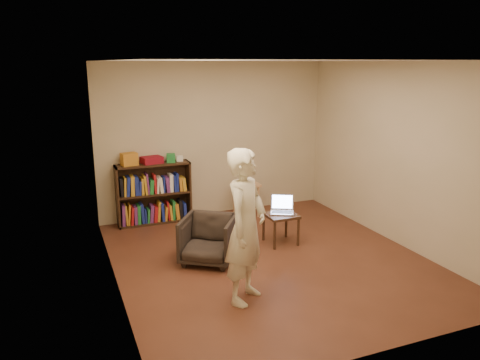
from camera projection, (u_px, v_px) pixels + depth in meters
name	position (u px, v px, depth m)	size (l,w,h in m)	color
floor	(270.00, 260.00, 6.29)	(4.50, 4.50, 0.00)	#4C2718
ceiling	(273.00, 61.00, 5.66)	(4.50, 4.50, 0.00)	silver
wall_back	(214.00, 139.00, 8.00)	(4.00, 4.00, 0.00)	beige
wall_left	(111.00, 180.00, 5.25)	(4.50, 4.50, 0.00)	beige
wall_right	(397.00, 154.00, 6.70)	(4.50, 4.50, 0.00)	beige
bookshelf	(154.00, 197.00, 7.67)	(1.20, 0.30, 1.00)	black
box_yellow	(129.00, 159.00, 7.36)	(0.24, 0.18, 0.20)	#C47D22
red_cloth	(152.00, 160.00, 7.53)	(0.32, 0.24, 0.11)	maroon
box_green	(171.00, 158.00, 7.60)	(0.14, 0.14, 0.14)	#228035
box_white	(180.00, 158.00, 7.70)	(0.11, 0.11, 0.09)	white
stool	(246.00, 189.00, 8.01)	(0.40, 0.40, 0.58)	tan
armchair	(208.00, 239.00, 6.16)	(0.67, 0.69, 0.62)	#2C241D
side_table	(281.00, 219.00, 6.79)	(0.44, 0.44, 0.45)	black
laptop	(282.00, 208.00, 6.84)	(0.42, 0.40, 0.25)	#ACACB1
person	(246.00, 227.00, 5.05)	(0.63, 0.41, 1.72)	beige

